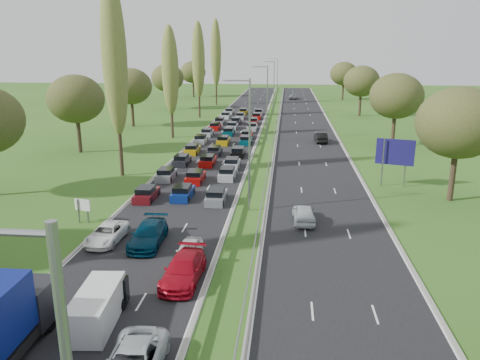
% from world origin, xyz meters
% --- Properties ---
extents(ground, '(260.00, 260.00, 0.00)m').
position_xyz_m(ground, '(4.50, 80.00, 0.00)').
color(ground, '#2C561A').
rests_on(ground, ground).
extents(near_carriageway, '(10.50, 215.00, 0.04)m').
position_xyz_m(near_carriageway, '(-2.25, 82.50, 0.00)').
color(near_carriageway, black).
rests_on(near_carriageway, ground).
extents(far_carriageway, '(10.50, 215.00, 0.04)m').
position_xyz_m(far_carriageway, '(11.25, 82.50, 0.00)').
color(far_carriageway, black).
rests_on(far_carriageway, ground).
extents(central_reservation, '(2.36, 215.00, 0.32)m').
position_xyz_m(central_reservation, '(4.50, 82.50, 0.55)').
color(central_reservation, gray).
rests_on(central_reservation, ground).
extents(lamp_columns, '(0.18, 140.18, 12.00)m').
position_xyz_m(lamp_columns, '(4.50, 78.00, 6.00)').
color(lamp_columns, gray).
rests_on(lamp_columns, ground).
extents(poplar_row, '(2.80, 127.80, 22.44)m').
position_xyz_m(poplar_row, '(-11.50, 68.17, 12.39)').
color(poplar_row, '#2D2116').
rests_on(poplar_row, ground).
extents(woodland_left, '(8.00, 166.00, 11.10)m').
position_xyz_m(woodland_left, '(-22.00, 62.63, 7.68)').
color(woodland_left, '#2D2116').
rests_on(woodland_left, ground).
extents(woodland_right, '(8.00, 153.00, 11.10)m').
position_xyz_m(woodland_right, '(24.00, 66.67, 7.68)').
color(woodland_right, '#2D2116').
rests_on(woodland_right, ground).
extents(traffic_queue_fill, '(9.04, 69.31, 0.80)m').
position_xyz_m(traffic_queue_fill, '(-2.29, 77.52, 0.44)').
color(traffic_queue_fill, '#590F14').
rests_on(traffic_queue_fill, ground).
extents(near_car_2, '(2.40, 4.91, 1.34)m').
position_xyz_m(near_car_2, '(-5.81, 34.49, 0.69)').
color(near_car_2, white).
rests_on(near_car_2, near_carriageway).
extents(near_car_7, '(2.44, 5.61, 1.61)m').
position_xyz_m(near_car_7, '(-2.49, 34.35, 0.82)').
color(near_car_7, '#042C45').
rests_on(near_car_7, near_carriageway).
extents(near_car_11, '(2.39, 5.54, 1.59)m').
position_xyz_m(near_car_11, '(1.45, 28.79, 0.81)').
color(near_car_11, '#A70A1A').
rests_on(near_car_11, near_carriageway).
extents(near_car_12, '(1.64, 4.01, 1.36)m').
position_xyz_m(near_car_12, '(1.13, 31.92, 0.70)').
color(near_car_12, white).
rests_on(near_car_12, near_carriageway).
extents(far_car_0, '(2.01, 4.60, 1.54)m').
position_xyz_m(far_car_0, '(9.44, 40.40, 0.79)').
color(far_car_0, silver).
rests_on(far_car_0, far_carriageway).
extents(far_car_1, '(1.98, 4.98, 1.61)m').
position_xyz_m(far_car_1, '(13.25, 77.18, 0.83)').
color(far_car_1, black).
rests_on(far_car_1, far_carriageway).
extents(far_car_2, '(2.71, 5.50, 1.50)m').
position_xyz_m(far_car_2, '(9.49, 146.55, 0.77)').
color(far_car_2, gray).
rests_on(far_car_2, far_carriageway).
extents(white_van_rear, '(1.92, 4.90, 1.97)m').
position_xyz_m(white_van_rear, '(-2.08, 23.72, 1.01)').
color(white_van_rear, silver).
rests_on(white_van_rear, near_carriageway).
extents(info_sign, '(1.48, 0.45, 2.10)m').
position_xyz_m(info_sign, '(-9.40, 38.36, 1.37)').
color(info_sign, gray).
rests_on(info_sign, ground).
extents(direction_sign, '(3.86, 1.23, 5.20)m').
position_xyz_m(direction_sign, '(19.40, 52.55, 3.57)').
color(direction_sign, gray).
rests_on(direction_sign, ground).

